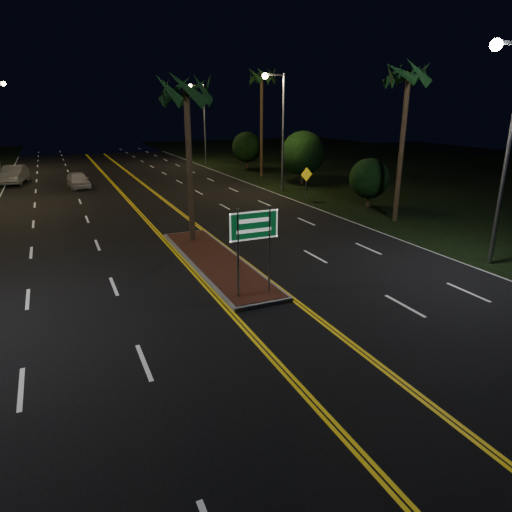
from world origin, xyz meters
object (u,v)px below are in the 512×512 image
streetlight_right_far (201,115)px  shrub_far (247,147)px  highway_sign (254,234)px  shrub_mid (303,153)px  median_island (216,261)px  car_near (78,179)px  streetlight_right_near (505,131)px  shrub_near (369,178)px  palm_median (186,91)px  streetlight_right_mid (279,119)px  palm_right_far (262,77)px  warning_sign (306,179)px  car_far (14,173)px  palm_right_near (409,75)px

streetlight_right_far → shrub_far: 7.56m
highway_sign → shrub_mid: 25.41m
shrub_mid → shrub_far: shrub_mid is taller
median_island → car_near: (-4.14, 23.36, 0.69)m
streetlight_right_near → shrub_near: 12.89m
median_island → car_near: bearing=100.0°
streetlight_right_far → shrub_mid: size_ratio=1.95×
median_island → palm_median: palm_median is taller
streetlight_right_far → palm_median: streetlight_right_far is taller
shrub_mid → car_near: bearing=160.7°
streetlight_right_mid → palm_right_far: palm_right_far is taller
palm_median → shrub_near: palm_median is taller
streetlight_right_far → warning_sign: 24.56m
palm_median → car_far: size_ratio=1.54×
car_near → median_island: bearing=-85.0°
streetlight_right_far → car_near: bearing=-141.7°
shrub_near → shrub_far: (0.30, 22.00, 0.39)m
streetlight_right_far → shrub_far: (3.19, -6.00, -3.32)m
palm_right_far → streetlight_right_near: bearing=-94.5°
median_island → streetlight_right_far: (10.61, 35.00, 5.57)m
shrub_near → palm_median: bearing=-165.5°
streetlight_right_near → shrub_far: streetlight_right_near is taller
streetlight_right_near → streetlight_right_far: 40.00m
streetlight_right_far → median_island: bearing=-106.9°
streetlight_right_far → warning_sign: streetlight_right_far is taller
palm_right_near → car_near: size_ratio=2.01×
median_island → palm_right_far: (12.80, 23.00, 9.06)m
streetlight_right_near → palm_right_far: bearing=85.5°
palm_median → palm_right_near: 12.55m
palm_right_near → shrub_near: 7.50m
streetlight_right_mid → warning_sign: 5.89m
highway_sign → streetlight_right_far: 40.74m
streetlight_right_near → streetlight_right_far: bearing=90.0°
streetlight_right_mid → shrub_far: 14.74m
highway_sign → palm_median: bearing=90.0°
streetlight_right_mid → car_near: bearing=150.5°
highway_sign → streetlight_right_far: (10.61, 39.20, 3.25)m
shrub_far → streetlight_right_mid: bearing=-102.8°
palm_right_far → shrub_mid: (1.20, -6.00, -6.42)m
car_far → warning_sign: size_ratio=2.25×
warning_sign → highway_sign: bearing=-134.1°
palm_right_near → shrub_near: bearing=76.0°
highway_sign → shrub_mid: shrub_mid is taller
streetlight_right_far → shrub_near: (2.89, -28.00, -3.71)m
palm_right_near → streetlight_right_near: bearing=-103.3°
median_island → palm_median: (0.00, 3.50, 7.19)m
highway_sign → car_far: 33.72m
palm_right_near → warning_sign: bearing=102.3°
streetlight_right_near → shrub_mid: size_ratio=1.95×
palm_right_near → car_near: bearing=129.3°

